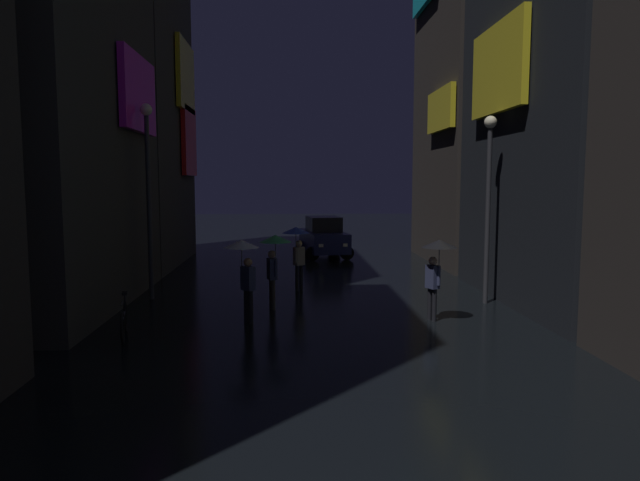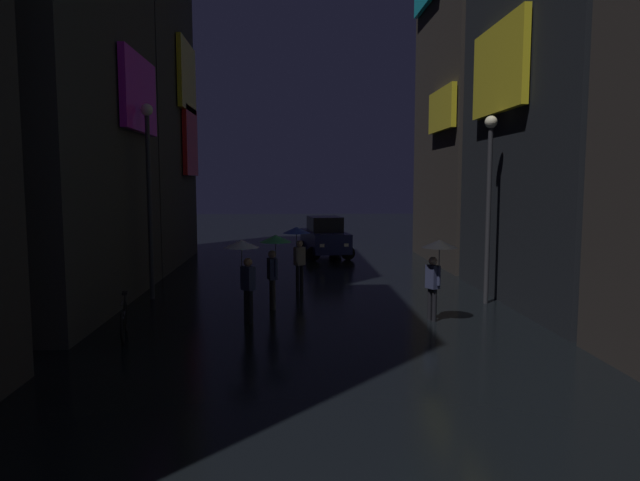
% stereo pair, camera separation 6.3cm
% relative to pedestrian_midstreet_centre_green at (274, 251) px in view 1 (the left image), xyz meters
% --- Properties ---
extents(building_left_far, '(4.25, 7.86, 20.39)m').
position_rel_pedestrian_midstreet_centre_green_xyz_m(building_left_far, '(-6.28, 9.34, 8.52)').
color(building_left_far, '#33302D').
rests_on(building_left_far, ground).
extents(pedestrian_midstreet_centre_green, '(0.90, 0.90, 2.12)m').
position_rel_pedestrian_midstreet_centre_green_xyz_m(pedestrian_midstreet_centre_green, '(0.00, 0.00, 0.00)').
color(pedestrian_midstreet_centre_green, '#38332D').
rests_on(pedestrian_midstreet_centre_green, ground).
extents(pedestrian_near_crossing_clear, '(0.90, 0.90, 2.12)m').
position_rel_pedestrian_midstreet_centre_green_xyz_m(pedestrian_near_crossing_clear, '(-0.74, -1.38, 0.00)').
color(pedestrian_near_crossing_clear, black).
rests_on(pedestrian_near_crossing_clear, ground).
extents(pedestrian_midstreet_left_black, '(0.90, 0.90, 2.12)m').
position_rel_pedestrian_midstreet_centre_green_xyz_m(pedestrian_midstreet_left_black, '(4.17, -1.55, 0.00)').
color(pedestrian_midstreet_left_black, black).
rests_on(pedestrian_midstreet_left_black, ground).
extents(pedestrian_foreground_left_blue, '(0.90, 0.90, 2.12)m').
position_rel_pedestrian_midstreet_centre_green_xyz_m(pedestrian_foreground_left_blue, '(0.67, 2.70, 0.00)').
color(pedestrian_foreground_left_blue, black).
rests_on(pedestrian_foreground_left_blue, ground).
extents(bicycle_parked_at_storefront, '(0.46, 1.79, 0.96)m').
position_rel_pedestrian_midstreet_centre_green_xyz_m(bicycle_parked_at_storefront, '(-3.40, -2.62, -1.28)').
color(bicycle_parked_at_storefront, black).
rests_on(bicycle_parked_at_storefront, ground).
extents(car_distant, '(2.65, 4.32, 1.92)m').
position_rel_pedestrian_midstreet_centre_green_xyz_m(car_distant, '(2.07, 11.31, -0.74)').
color(car_distant, navy).
rests_on(car_distant, ground).
extents(streetlamp_left_far, '(0.36, 0.36, 5.89)m').
position_rel_pedestrian_midstreet_centre_green_xyz_m(streetlamp_left_far, '(-3.80, 1.71, 1.98)').
color(streetlamp_left_far, '#2D2D33').
rests_on(streetlamp_left_far, ground).
extents(streetlamp_right_far, '(0.36, 0.36, 5.46)m').
position_rel_pedestrian_midstreet_centre_green_xyz_m(streetlamp_right_far, '(6.20, 0.57, 1.75)').
color(streetlamp_right_far, '#2D2D33').
rests_on(streetlamp_right_far, ground).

